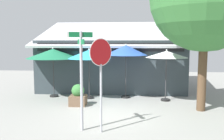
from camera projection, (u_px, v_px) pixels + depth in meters
name	position (u px, v px, depth m)	size (l,w,h in m)	color
ground_plane	(113.00, 115.00, 9.74)	(28.00, 28.00, 0.10)	gray
cafe_building	(113.00, 62.00, 15.49)	(8.72, 5.90, 4.27)	#333D42
street_sign_post	(81.00, 72.00, 7.65)	(0.75, 0.69, 3.15)	#A8AAB2
stop_sign	(101.00, 66.00, 7.47)	(0.61, 0.61, 2.94)	#A8AAB2
patio_umbrella_forest_green_left	(53.00, 54.00, 12.47)	(2.69, 2.69, 2.55)	black
patio_umbrella_teal_center	(89.00, 55.00, 12.08)	(2.21, 2.21, 2.51)	black
patio_umbrella_royal_blue_right	(126.00, 50.00, 12.19)	(2.15, 2.15, 2.74)	black
patio_umbrella_ivory_far_right	(166.00, 55.00, 11.59)	(2.00, 2.00, 2.48)	black
sidewalk_planter	(78.00, 96.00, 10.94)	(0.72, 0.72, 0.95)	brown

